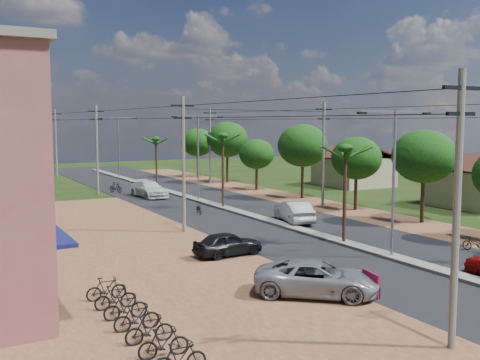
# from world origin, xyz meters

# --- Properties ---
(ground) EXTENTS (160.00, 160.00, 0.00)m
(ground) POSITION_xyz_m (0.00, 0.00, 0.00)
(ground) COLOR black
(ground) RESTS_ON ground
(road) EXTENTS (12.00, 110.00, 0.04)m
(road) POSITION_xyz_m (0.00, 15.00, 0.02)
(road) COLOR black
(road) RESTS_ON ground
(median) EXTENTS (1.00, 90.00, 0.18)m
(median) POSITION_xyz_m (0.00, 18.00, 0.09)
(median) COLOR #605E56
(median) RESTS_ON ground
(dirt_lot_west) EXTENTS (18.00, 46.00, 0.04)m
(dirt_lot_west) POSITION_xyz_m (-15.00, 8.00, 0.02)
(dirt_lot_west) COLOR brown
(dirt_lot_west) RESTS_ON ground
(dirt_shoulder_east) EXTENTS (5.00, 90.00, 0.03)m
(dirt_shoulder_east) POSITION_xyz_m (8.50, 15.00, 0.01)
(dirt_shoulder_east) COLOR brown
(dirt_shoulder_east) RESTS_ON ground
(house_east_far) EXTENTS (7.60, 7.50, 4.60)m
(house_east_far) POSITION_xyz_m (21.00, 28.00, 2.39)
(house_east_far) COLOR tan
(house_east_far) RESTS_ON ground
(tree_east_c) EXTENTS (4.60, 4.60, 6.83)m
(tree_east_c) POSITION_xyz_m (9.70, 7.00, 4.86)
(tree_east_c) COLOR black
(tree_east_c) RESTS_ON ground
(tree_east_d) EXTENTS (4.20, 4.20, 6.13)m
(tree_east_d) POSITION_xyz_m (9.40, 14.00, 4.34)
(tree_east_d) COLOR black
(tree_east_d) RESTS_ON ground
(tree_east_e) EXTENTS (4.80, 4.80, 7.14)m
(tree_east_e) POSITION_xyz_m (9.60, 22.00, 5.09)
(tree_east_e) COLOR black
(tree_east_e) RESTS_ON ground
(tree_east_f) EXTENTS (3.80, 3.80, 5.52)m
(tree_east_f) POSITION_xyz_m (9.20, 30.00, 3.89)
(tree_east_f) COLOR black
(tree_east_f) RESTS_ON ground
(tree_east_g) EXTENTS (5.00, 5.00, 7.38)m
(tree_east_g) POSITION_xyz_m (9.80, 38.00, 5.24)
(tree_east_g) COLOR black
(tree_east_g) RESTS_ON ground
(tree_east_h) EXTENTS (4.40, 4.40, 6.52)m
(tree_east_h) POSITION_xyz_m (9.50, 46.00, 4.64)
(tree_east_h) COLOR black
(tree_east_h) RESTS_ON ground
(palm_median_near) EXTENTS (2.00, 2.00, 6.15)m
(palm_median_near) POSITION_xyz_m (0.00, 4.00, 5.54)
(palm_median_near) COLOR black
(palm_median_near) RESTS_ON ground
(palm_median_mid) EXTENTS (2.00, 2.00, 6.55)m
(palm_median_mid) POSITION_xyz_m (0.00, 20.00, 5.90)
(palm_median_mid) COLOR black
(palm_median_mid) RESTS_ON ground
(palm_median_far) EXTENTS (2.00, 2.00, 5.85)m
(palm_median_far) POSITION_xyz_m (0.00, 36.00, 5.26)
(palm_median_far) COLOR black
(palm_median_far) RESTS_ON ground
(streetlight_near) EXTENTS (5.10, 0.18, 8.00)m
(streetlight_near) POSITION_xyz_m (0.00, 0.00, 4.79)
(streetlight_near) COLOR gray
(streetlight_near) RESTS_ON ground
(streetlight_mid) EXTENTS (5.10, 0.18, 8.00)m
(streetlight_mid) POSITION_xyz_m (0.00, 25.00, 4.79)
(streetlight_mid) COLOR gray
(streetlight_mid) RESTS_ON ground
(streetlight_far) EXTENTS (5.10, 0.18, 8.00)m
(streetlight_far) POSITION_xyz_m (0.00, 50.00, 4.79)
(streetlight_far) COLOR gray
(streetlight_far) RESTS_ON ground
(utility_pole_w_a) EXTENTS (1.60, 0.24, 9.00)m
(utility_pole_w_a) POSITION_xyz_m (-7.00, -10.00, 4.76)
(utility_pole_w_a) COLOR #605E56
(utility_pole_w_a) RESTS_ON ground
(utility_pole_w_b) EXTENTS (1.60, 0.24, 9.00)m
(utility_pole_w_b) POSITION_xyz_m (-7.00, 12.00, 4.76)
(utility_pole_w_b) COLOR #605E56
(utility_pole_w_b) RESTS_ON ground
(utility_pole_w_c) EXTENTS (1.60, 0.24, 9.00)m
(utility_pole_w_c) POSITION_xyz_m (-7.00, 34.00, 4.76)
(utility_pole_w_c) COLOR #605E56
(utility_pole_w_c) RESTS_ON ground
(utility_pole_w_d) EXTENTS (1.60, 0.24, 9.00)m
(utility_pole_w_d) POSITION_xyz_m (-7.00, 55.00, 4.76)
(utility_pole_w_d) COLOR #605E56
(utility_pole_w_d) RESTS_ON ground
(utility_pole_e_b) EXTENTS (1.60, 0.24, 9.00)m
(utility_pole_e_b) POSITION_xyz_m (7.50, 16.00, 4.76)
(utility_pole_e_b) COLOR #605E56
(utility_pole_e_b) RESTS_ON ground
(utility_pole_e_c) EXTENTS (1.60, 0.24, 9.00)m
(utility_pole_e_c) POSITION_xyz_m (7.50, 38.00, 4.76)
(utility_pole_e_c) COLOR #605E56
(utility_pole_e_c) RESTS_ON ground
(car_silver_mid) EXTENTS (2.86, 5.02, 1.56)m
(car_silver_mid) POSITION_xyz_m (1.50, 11.51, 0.78)
(car_silver_mid) COLOR gray
(car_silver_mid) RESTS_ON ground
(car_white_far) EXTENTS (2.58, 5.52, 1.56)m
(car_white_far) POSITION_xyz_m (-3.11, 29.76, 0.78)
(car_white_far) COLOR beige
(car_white_far) RESTS_ON ground
(car_parked_silver) EXTENTS (5.54, 5.19, 1.45)m
(car_parked_silver) POSITION_xyz_m (-7.50, -3.37, 0.72)
(car_parked_silver) COLOR gray
(car_parked_silver) RESTS_ON ground
(car_parked_dark) EXTENTS (3.97, 1.79, 1.32)m
(car_parked_dark) POSITION_xyz_m (-7.50, 4.74, 0.66)
(car_parked_dark) COLOR black
(car_parked_dark) RESTS_ON ground
(moto_rider_east) EXTENTS (0.85, 1.73, 0.87)m
(moto_rider_east) POSITION_xyz_m (5.20, -1.25, 0.43)
(moto_rider_east) COLOR black
(moto_rider_east) RESTS_ON ground
(moto_rider_west_a) EXTENTS (0.87, 1.67, 0.84)m
(moto_rider_west_a) POSITION_xyz_m (-3.03, 18.26, 0.42)
(moto_rider_west_a) COLOR black
(moto_rider_west_a) RESTS_ON ground
(moto_rider_west_b) EXTENTS (1.23, 1.89, 1.11)m
(moto_rider_west_b) POSITION_xyz_m (-5.00, 34.61, 0.55)
(moto_rider_west_b) COLOR black
(moto_rider_west_b) RESTS_ON ground
(roadside_sign) EXTENTS (0.32, 1.24, 1.04)m
(roadside_sign) POSITION_xyz_m (-5.50, -4.48, 0.52)
(roadside_sign) COLOR maroon
(roadside_sign) RESTS_ON ground
(parked_scooter_row) EXTENTS (1.69, 8.37, 1.00)m
(parked_scooter_row) POSITION_xyz_m (-15.47, -3.59, 0.50)
(parked_scooter_row) COLOR black
(parked_scooter_row) RESTS_ON ground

